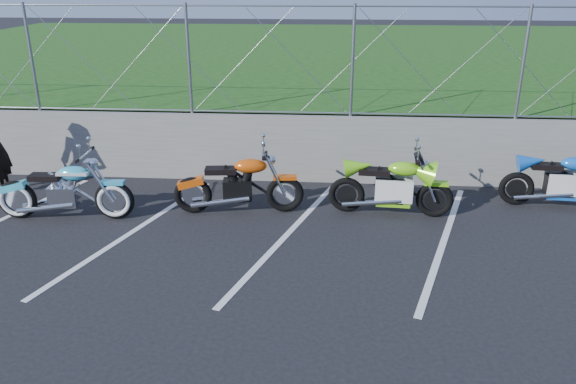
# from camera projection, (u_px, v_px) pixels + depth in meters

# --- Properties ---
(ground) EXTENTS (90.00, 90.00, 0.00)m
(ground) POSITION_uv_depth(u_px,v_px,m) (281.00, 266.00, 7.76)
(ground) COLOR black
(ground) RESTS_ON ground
(retaining_wall) EXTENTS (30.00, 0.22, 1.30)m
(retaining_wall) POSITION_uv_depth(u_px,v_px,m) (297.00, 148.00, 10.77)
(retaining_wall) COLOR slate
(retaining_wall) RESTS_ON ground
(grass_field) EXTENTS (30.00, 20.00, 1.30)m
(grass_field) POSITION_uv_depth(u_px,v_px,m) (314.00, 67.00, 20.06)
(grass_field) COLOR #1B4412
(grass_field) RESTS_ON ground
(chain_link_fence) EXTENTS (28.00, 0.03, 2.00)m
(chain_link_fence) POSITION_uv_depth(u_px,v_px,m) (297.00, 61.00, 10.17)
(chain_link_fence) COLOR gray
(chain_link_fence) RESTS_ON retaining_wall
(parking_lines) EXTENTS (18.29, 4.31, 0.01)m
(parking_lines) POSITION_uv_depth(u_px,v_px,m) (365.00, 237.00, 8.60)
(parking_lines) COLOR silver
(parking_lines) RESTS_ON ground
(cruiser_turquoise) EXTENTS (2.26, 0.71, 1.12)m
(cruiser_turquoise) POSITION_uv_depth(u_px,v_px,m) (66.00, 193.00, 9.12)
(cruiser_turquoise) COLOR black
(cruiser_turquoise) RESTS_ON ground
(naked_orange) EXTENTS (2.18, 0.74, 1.09)m
(naked_orange) POSITION_uv_depth(u_px,v_px,m) (241.00, 186.00, 9.36)
(naked_orange) COLOR black
(naked_orange) RESTS_ON ground
(sportbike_green) EXTENTS (2.06, 0.73, 1.07)m
(sportbike_green) POSITION_uv_depth(u_px,v_px,m) (392.00, 189.00, 9.28)
(sportbike_green) COLOR black
(sportbike_green) RESTS_ON ground
(sportbike_blue) EXTENTS (2.02, 0.72, 1.05)m
(sportbike_blue) POSITION_uv_depth(u_px,v_px,m) (563.00, 183.00, 9.57)
(sportbike_blue) COLOR black
(sportbike_blue) RESTS_ON ground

